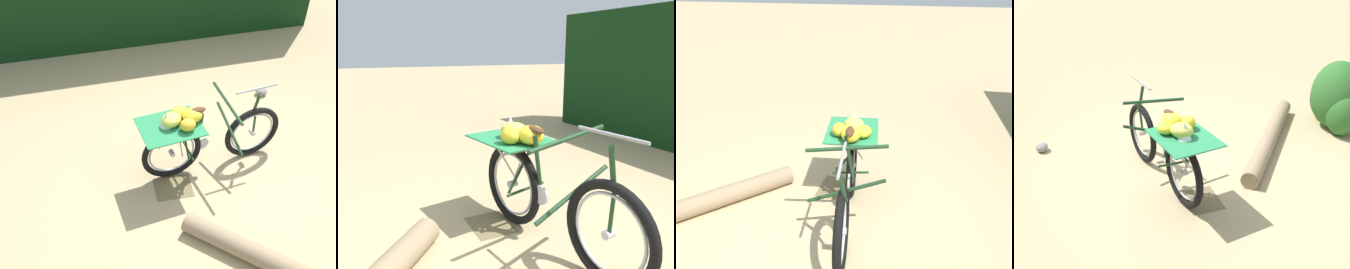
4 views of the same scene
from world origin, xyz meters
The scene contains 4 objects.
ground_plane centered at (0.00, 0.00, 0.00)m, with size 60.00×60.00×0.00m, color tan.
bicycle centered at (0.28, -0.10, 0.50)m, with size 1.80×0.80×1.03m.
path_stone centered at (-0.99, -1.42, 0.06)m, with size 0.18×0.15×0.11m, color gray.
leaf_litter_patch centered at (0.70, 0.17, 0.00)m, with size 0.44×0.36×0.01m, color olive.
Camera 1 is at (1.32, 3.11, 3.50)m, focal length 41.52 mm.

